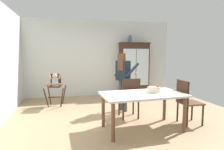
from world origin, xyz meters
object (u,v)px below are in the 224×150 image
adult_person (123,75)px  china_cabinet (134,69)px  dining_chair_right_end (186,99)px  birthday_cake (154,90)px  ceramic_vase (130,39)px  dining_table (143,98)px  dining_chair_far_side (130,95)px  high_chair_with_toddler (55,84)px

adult_person → china_cabinet: bearing=-56.7°
adult_person → dining_chair_right_end: 1.69m
birthday_cake → adult_person: bearing=102.7°
ceramic_vase → china_cabinet: bearing=-1.3°
china_cabinet → birthday_cake: 3.19m
dining_table → dining_chair_far_side: dining_chair_far_side is taller
ceramic_vase → dining_table: ceramic_vase is taller
high_chair_with_toddler → dining_table: (1.78, -2.28, -0.00)m
adult_person → dining_chair_far_side: 0.76m
high_chair_with_toddler → adult_person: 2.05m
birthday_cake → ceramic_vase: bearing=80.1°
ceramic_vase → adult_person: size_ratio=0.18×
adult_person → dining_table: 1.35m
dining_table → dining_chair_far_side: bearing=92.9°
birthday_cake → dining_chair_right_end: (0.76, -0.01, -0.24)m
china_cabinet → ceramic_vase: 1.08m
ceramic_vase → dining_table: size_ratio=0.16×
birthday_cake → dining_chair_far_side: dining_chair_far_side is taller
china_cabinet → high_chair_with_toddler: bearing=-162.2°
ceramic_vase → high_chair_with_toddler: (-2.60, -0.89, -1.38)m
dining_table → dining_chair_right_end: dining_chair_right_end is taller
china_cabinet → high_chair_with_toddler: china_cabinet is taller
ceramic_vase → high_chair_with_toddler: size_ratio=0.28×
birthday_cake → dining_chair_far_side: (-0.31, 0.61, -0.24)m
china_cabinet → dining_chair_right_end: size_ratio=1.99×
china_cabinet → birthday_cake: bearing=-102.9°
high_chair_with_toddler → dining_chair_far_side: (1.75, -1.61, -0.10)m
high_chair_with_toddler → dining_chair_far_side: bearing=-35.0°
china_cabinet → dining_chair_far_side: size_ratio=1.99×
dining_chair_far_side → dining_chair_right_end: 1.24m
dining_chair_far_side → dining_table: bearing=94.1°
birthday_cake → dining_chair_right_end: dining_chair_right_end is taller
china_cabinet → dining_chair_far_side: (-1.02, -2.50, -0.41)m
high_chair_with_toddler → adult_person: adult_person is taller
dining_table → dining_chair_far_side: 0.68m
adult_person → high_chair_with_toddler: bearing=32.8°
dining_chair_right_end → adult_person: bearing=40.7°
dining_chair_far_side → ceramic_vase: bearing=-107.7°
high_chair_with_toddler → dining_chair_right_end: 3.59m
dining_table → ceramic_vase: bearing=75.5°
high_chair_with_toddler → dining_table: high_chair_with_toddler is taller
dining_table → birthday_cake: 0.32m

